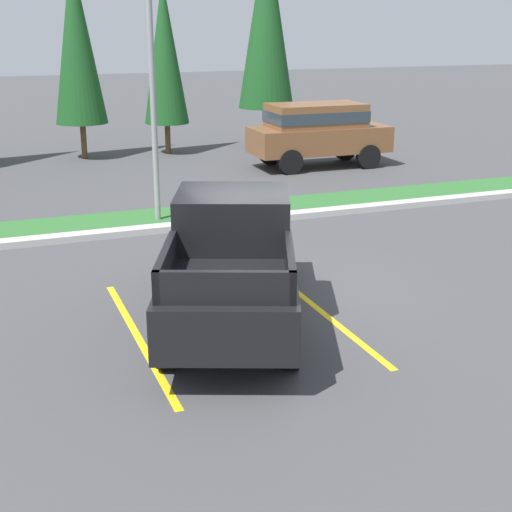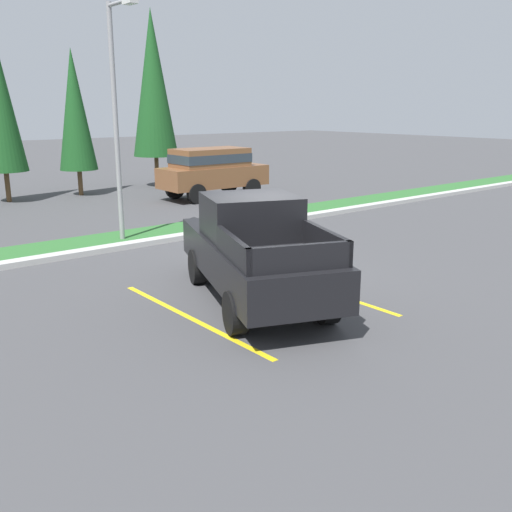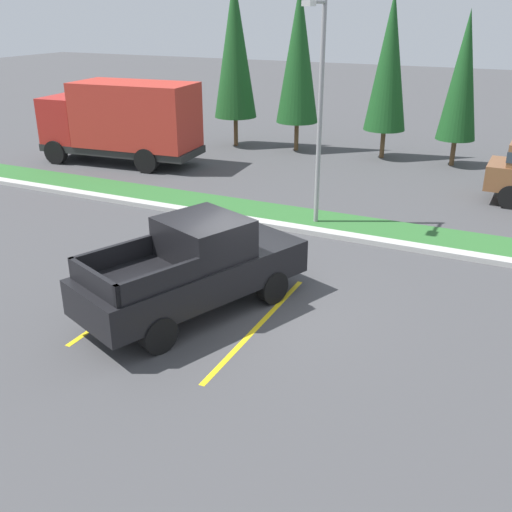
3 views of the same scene
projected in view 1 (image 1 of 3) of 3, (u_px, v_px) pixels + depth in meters
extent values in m
plane|color=#424244|center=(273.00, 300.00, 12.73)|extent=(120.00, 120.00, 0.00)
cube|color=yellow|center=(138.00, 337.00, 11.21)|extent=(0.12, 4.80, 0.01)
cube|color=yellow|center=(320.00, 310.00, 12.27)|extent=(0.12, 4.80, 0.01)
cube|color=#B2B2AD|center=(192.00, 225.00, 17.15)|extent=(56.00, 0.40, 0.15)
cube|color=#2D662D|center=(180.00, 216.00, 18.14)|extent=(56.00, 1.80, 0.06)
cylinder|color=black|center=(189.00, 270.00, 13.11)|extent=(0.54, 0.81, 0.76)
cylinder|color=black|center=(283.00, 270.00, 13.09)|extent=(0.54, 0.81, 0.76)
cylinder|color=black|center=(168.00, 342.00, 10.16)|extent=(0.54, 0.81, 0.76)
cylinder|color=black|center=(289.00, 342.00, 10.14)|extent=(0.54, 0.81, 0.76)
cube|color=black|center=(232.00, 272.00, 11.47)|extent=(3.68, 5.53, 0.76)
cube|color=black|center=(233.00, 218.00, 11.51)|extent=(2.23, 2.14, 0.84)
cube|color=#2D3842|center=(235.00, 203.00, 12.28)|extent=(1.53, 0.65, 0.63)
cube|color=black|center=(166.00, 265.00, 9.92)|extent=(0.79, 1.80, 0.44)
cube|color=black|center=(290.00, 265.00, 9.90)|extent=(0.79, 1.80, 0.44)
cube|color=black|center=(224.00, 288.00, 9.05)|extent=(1.71, 0.76, 0.44)
cube|color=silver|center=(238.00, 240.00, 13.97)|extent=(1.74, 0.81, 0.28)
cylinder|color=black|center=(345.00, 149.00, 25.61)|extent=(0.80, 0.27, 0.80)
cylinder|color=black|center=(368.00, 157.00, 24.09)|extent=(0.80, 0.27, 0.80)
cylinder|color=black|center=(271.00, 153.00, 24.69)|extent=(0.80, 0.27, 0.80)
cylinder|color=black|center=(290.00, 162.00, 23.17)|extent=(0.80, 0.27, 0.80)
cube|color=brown|center=(319.00, 139.00, 24.23)|extent=(4.63, 1.91, 0.84)
cube|color=brown|center=(316.00, 115.00, 23.94)|extent=(3.13, 1.73, 0.76)
cube|color=#2D3842|center=(316.00, 116.00, 23.94)|extent=(3.17, 1.77, 0.36)
cylinder|color=gray|center=(152.00, 86.00, 16.77)|extent=(0.14, 0.14, 6.47)
cylinder|color=brown|center=(84.00, 141.00, 25.85)|extent=(0.20, 0.20, 1.25)
cone|color=#194C1E|center=(76.00, 39.00, 24.79)|extent=(1.80, 1.80, 5.68)
cylinder|color=brown|center=(168.00, 138.00, 26.83)|extent=(0.20, 0.20, 1.12)
cone|color=#194C1E|center=(165.00, 51.00, 25.89)|extent=(1.61, 1.61, 5.08)
cylinder|color=brown|center=(266.00, 127.00, 28.56)|extent=(0.20, 0.20, 1.47)
cone|color=#194C1E|center=(266.00, 17.00, 27.31)|extent=(2.13, 2.13, 6.71)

